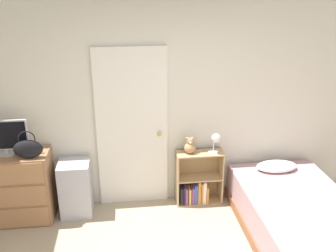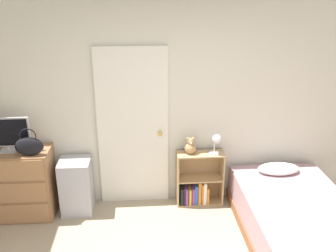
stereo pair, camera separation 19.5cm
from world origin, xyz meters
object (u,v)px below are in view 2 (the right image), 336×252
object	(u,v)px
dresser	(19,183)
desk_lamp	(216,141)
bookshelf	(197,184)
bed	(296,218)
handbag	(29,146)
teddy_bear	(190,147)
tv	(6,134)
storage_bin	(77,186)

from	to	relation	value
dresser	desk_lamp	bearing A→B (deg)	1.60
bookshelf	bed	world-z (taller)	bookshelf
handbag	bed	size ratio (longest dim) A/B	0.18
bed	teddy_bear	bearing A→B (deg)	144.40
tv	handbag	xyz separation A→B (m)	(0.28, -0.15, -0.10)
handbag	bookshelf	size ratio (longest dim) A/B	0.47
bookshelf	teddy_bear	size ratio (longest dim) A/B	3.27
dresser	teddy_bear	distance (m)	2.12
desk_lamp	bed	xyz separation A→B (m)	(0.78, -0.75, -0.65)
teddy_bear	bed	distance (m)	1.46
handbag	bookshelf	bearing A→B (deg)	6.88
dresser	desk_lamp	xyz separation A→B (m)	(2.40, 0.07, 0.45)
teddy_bear	desk_lamp	size ratio (longest dim) A/B	0.83
dresser	bookshelf	bearing A→B (deg)	2.77
tv	bed	xyz separation A→B (m)	(3.24, -0.69, -0.84)
tv	handbag	world-z (taller)	tv
desk_lamp	bed	bearing A→B (deg)	-43.65
dresser	bookshelf	size ratio (longest dim) A/B	1.22
bed	desk_lamp	bearing A→B (deg)	136.35
storage_bin	teddy_bear	size ratio (longest dim) A/B	3.19
teddy_bear	tv	bearing A→B (deg)	-177.55
storage_bin	bed	distance (m)	2.62
dresser	bed	world-z (taller)	dresser
handbag	bed	distance (m)	3.10
desk_lamp	teddy_bear	bearing A→B (deg)	172.97
teddy_bear	handbag	bearing A→B (deg)	-172.75
handbag	storage_bin	bearing A→B (deg)	20.94
bed	handbag	bearing A→B (deg)	169.51
tv	desk_lamp	xyz separation A→B (m)	(2.46, 0.05, -0.19)
handbag	desk_lamp	size ratio (longest dim) A/B	1.26
teddy_bear	desk_lamp	bearing A→B (deg)	-7.03
tv	handbag	size ratio (longest dim) A/B	1.61
teddy_bear	dresser	bearing A→B (deg)	-177.09
teddy_bear	storage_bin	bearing A→B (deg)	-177.32
teddy_bear	desk_lamp	xyz separation A→B (m)	(0.31, -0.04, 0.09)
dresser	bookshelf	xyz separation A→B (m)	(2.18, 0.11, -0.17)
teddy_bear	bed	bearing A→B (deg)	-35.60
dresser	handbag	distance (m)	0.60
dresser	handbag	bearing A→B (deg)	-30.60
bookshelf	teddy_bear	xyz separation A→B (m)	(-0.10, 0.00, 0.53)
tv	desk_lamp	world-z (taller)	tv
storage_bin	bed	world-z (taller)	storage_bin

